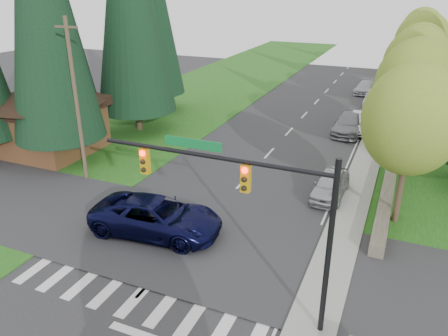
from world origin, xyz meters
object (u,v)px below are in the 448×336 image
Objects in this scene: parked_car_b at (349,124)px; parked_car_d at (373,97)px; parked_car_a at (330,185)px; parked_car_e at (365,87)px; suv_navy at (157,217)px; parked_car_c at (362,122)px.

parked_car_b is 10.46m from parked_car_d.
parked_car_a is 0.95× the size of parked_car_e.
parked_car_a is 0.81× the size of parked_car_b.
parked_car_e is at bearing 92.49° from parked_car_b.
suv_navy is 1.44× the size of parked_car_e.
parked_car_b is 1.28m from parked_car_c.
parked_car_c reaches higher than parked_car_a.
suv_navy is 31.36m from parked_car_d.
suv_navy is 1.45× the size of parked_car_d.
parked_car_d is at bearing -69.87° from parked_car_e.
suv_navy is 1.38× the size of parked_car_c.
parked_car_b is at bearing 95.15° from parked_car_a.
suv_navy reaches higher than parked_car_b.
parked_car_a is 12.53m from parked_car_b.
parked_car_a is at bearing -49.09° from suv_navy.
parked_car_c is at bearing 90.84° from parked_car_a.
parked_car_c is (7.40, 20.92, -0.13)m from suv_navy.
parked_car_e is (-1.25, 27.93, -0.08)m from parked_car_a.
parked_car_d is at bearing 91.12° from parked_car_a.
parked_car_e is at bearing 91.12° from parked_car_c.
parked_car_a is at bearing -85.53° from parked_car_b.
suv_navy reaches higher than parked_car_d.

